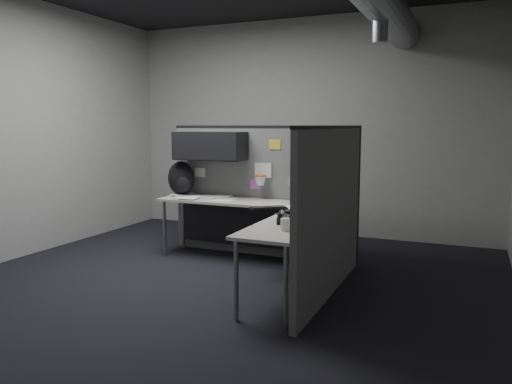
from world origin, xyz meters
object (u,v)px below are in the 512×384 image
at_px(monitor, 315,185).
at_px(phone, 288,219).
at_px(backpack, 181,179).
at_px(keyboard, 269,208).
at_px(desk, 260,216).

distance_m(monitor, phone, 1.07).
bearing_deg(monitor, backpack, 175.32).
bearing_deg(monitor, keyboard, -130.89).
bearing_deg(desk, backpack, 163.36).
xyz_separation_m(monitor, phone, (0.06, -1.05, -0.19)).
height_order(monitor, phone, monitor).
relative_size(keyboard, phone, 1.46).
bearing_deg(desk, phone, -52.26).
height_order(desk, keyboard, keyboard).
xyz_separation_m(desk, keyboard, (0.18, -0.20, 0.13)).
relative_size(phone, backpack, 0.61).
xyz_separation_m(monitor, backpack, (-1.83, 0.13, -0.02)).
xyz_separation_m(keyboard, phone, (0.43, -0.60, 0.02)).
bearing_deg(keyboard, monitor, 54.33).
relative_size(desk, monitor, 4.15).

